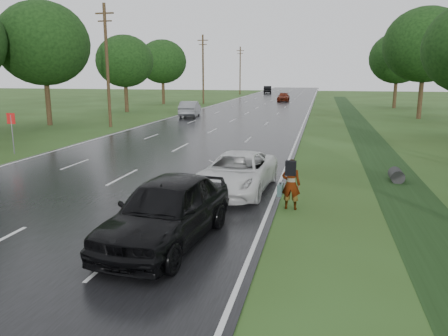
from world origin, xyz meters
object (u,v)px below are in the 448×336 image
road_sign (12,125)px  white_pickup (237,172)px  pedestrian (290,184)px  silver_sedan (190,109)px  dark_sedan (167,210)px

road_sign → white_pickup: 14.72m
pedestrian → silver_sedan: size_ratio=0.35×
road_sign → pedestrian: (15.91, -6.89, -0.76)m
pedestrian → white_pickup: size_ratio=0.33×
white_pickup → dark_sedan: (-0.81, -5.53, 0.17)m
white_pickup → dark_sedan: 5.59m
road_sign → white_pickup: size_ratio=0.44×
pedestrian → white_pickup: bearing=-36.4°
dark_sedan → silver_sedan: size_ratio=1.08×
white_pickup → silver_sedan: (-10.40, 27.96, 0.08)m
road_sign → white_pickup: bearing=-20.5°
road_sign → white_pickup: (13.77, -5.14, -0.88)m
pedestrian → silver_sedan: 32.24m
dark_sedan → silver_sedan: 34.84m
pedestrian → white_pickup: 2.76m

